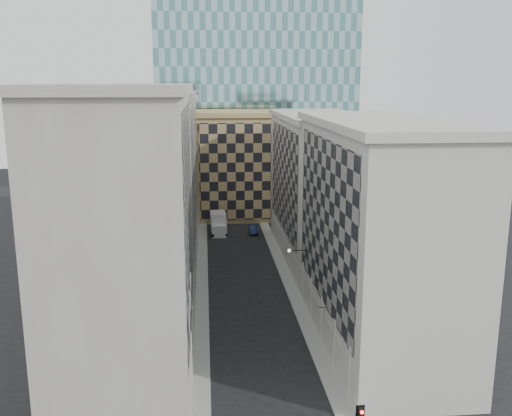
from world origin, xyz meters
TOP-DOWN VIEW (x-y plane):
  - sidewalk_west at (-5.25, 30.00)m, footprint 1.50×100.00m
  - sidewalk_east at (5.25, 30.00)m, footprint 1.50×100.00m
  - bldg_left_a at (-10.88, 11.00)m, footprint 10.80×22.80m
  - bldg_left_b at (-10.88, 33.00)m, footprint 10.80×22.80m
  - bldg_left_c at (-10.88, 55.00)m, footprint 10.80×22.80m
  - bldg_right_a at (10.88, 15.00)m, footprint 10.80×26.80m
  - bldg_right_b at (10.89, 42.00)m, footprint 10.80×28.80m
  - tan_block at (2.00, 67.90)m, footprint 16.80×14.80m
  - church_tower at (0.00, 82.00)m, footprint 7.20×7.20m
  - flagpoles_left at (-5.90, 6.00)m, footprint 0.10×6.33m
  - bracket_lamp at (4.38, 24.00)m, footprint 1.98×0.36m
  - box_truck at (-2.63, 55.09)m, footprint 2.60×6.01m
  - dark_car at (2.90, 54.38)m, footprint 1.38×3.82m
  - shop_sign at (5.42, 13.05)m, footprint 0.70×0.61m

SIDE VIEW (x-z plane):
  - sidewalk_west at x=-5.25m, z-range 0.00..0.15m
  - sidewalk_east at x=5.25m, z-range 0.00..0.15m
  - dark_car at x=2.90m, z-range 0.00..1.25m
  - box_truck at x=-2.63m, z-range -0.21..3.05m
  - shop_sign at x=5.42m, z-range 3.49..4.19m
  - bracket_lamp at x=4.38m, z-range 6.02..6.38m
  - flagpoles_left at x=-5.90m, z-range 6.83..9.17m
  - tan_block at x=2.00m, z-range 0.04..18.84m
  - bldg_right_b at x=10.89m, z-range 0.00..19.70m
  - bldg_right_a at x=10.88m, z-range -0.03..20.67m
  - bldg_left_c at x=-10.88m, z-range -0.02..21.68m
  - bldg_left_b at x=-10.88m, z-range -0.03..22.67m
  - bldg_left_a at x=-10.88m, z-range -0.03..23.67m
  - church_tower at x=0.00m, z-range 1.20..52.70m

